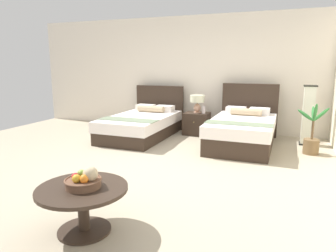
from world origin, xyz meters
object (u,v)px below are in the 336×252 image
at_px(fruit_bowl, 84,180).
at_px(potted_palm, 312,140).
at_px(coffee_table, 83,199).
at_px(nightstand, 197,124).
at_px(bed_near_window, 142,124).
at_px(vase, 204,110).
at_px(bed_near_corner, 243,130).
at_px(table_lamp, 197,101).
at_px(floor_lamp_corner, 308,115).

height_order(fruit_bowl, potted_palm, potted_palm).
distance_m(coffee_table, fruit_bowl, 0.19).
height_order(nightstand, coffee_table, nightstand).
bearing_deg(potted_palm, coffee_table, -121.08).
bearing_deg(nightstand, potted_palm, -18.23).
height_order(bed_near_window, vase, bed_near_window).
distance_m(vase, fruit_bowl, 4.47).
height_order(bed_near_corner, potted_palm, bed_near_corner).
xyz_separation_m(bed_near_window, table_lamp, (1.09, 0.66, 0.51)).
xyz_separation_m(coffee_table, fruit_bowl, (0.02, 0.01, 0.19)).
bearing_deg(vase, table_lamp, 160.42).
bearing_deg(nightstand, bed_near_corner, -29.38).
xyz_separation_m(table_lamp, vase, (0.17, -0.06, -0.18)).
bearing_deg(bed_near_window, floor_lamp_corner, 9.04).
xyz_separation_m(nightstand, floor_lamp_corner, (2.34, -0.09, 0.35)).
bearing_deg(fruit_bowl, table_lamp, 92.12).
relative_size(nightstand, table_lamp, 1.38).
relative_size(bed_near_window, vase, 12.70).
xyz_separation_m(vase, coffee_table, (-0.02, -4.48, -0.26)).
height_order(vase, floor_lamp_corner, floor_lamp_corner).
distance_m(nightstand, vase, 0.38).
bearing_deg(fruit_bowl, floor_lamp_corner, 63.81).
xyz_separation_m(bed_near_corner, fruit_bowl, (-0.97, -3.87, 0.22)).
distance_m(table_lamp, coffee_table, 4.56).
relative_size(vase, coffee_table, 0.20).
bearing_deg(bed_near_window, nightstand, 30.23).
bearing_deg(bed_near_window, fruit_bowl, -72.00).
xyz_separation_m(table_lamp, floor_lamp_corner, (2.34, -0.11, -0.18)).
bearing_deg(vase, coffee_table, -90.31).
bearing_deg(table_lamp, bed_near_corner, -30.14).
bearing_deg(coffee_table, bed_near_window, 107.66).
bearing_deg(bed_near_corner, coffee_table, -104.37).
relative_size(bed_near_window, nightstand, 3.92).
height_order(vase, coffee_table, vase).
distance_m(bed_near_window, table_lamp, 1.37).
xyz_separation_m(bed_near_window, bed_near_corner, (2.23, -0.00, 0.03)).
bearing_deg(potted_palm, bed_near_corner, 173.30).
relative_size(vase, fruit_bowl, 0.49).
height_order(nightstand, table_lamp, table_lamp).
bearing_deg(coffee_table, bed_near_corner, 75.63).
bearing_deg(coffee_table, table_lamp, 91.82).
distance_m(bed_near_corner, coffee_table, 4.00).
relative_size(vase, floor_lamp_corner, 0.14).
bearing_deg(floor_lamp_corner, potted_palm, -85.81).
xyz_separation_m(floor_lamp_corner, potted_palm, (0.05, -0.70, -0.34)).
relative_size(bed_near_corner, potted_palm, 2.13).
bearing_deg(potted_palm, table_lamp, 161.34).
bearing_deg(floor_lamp_corner, table_lamp, 177.31).
relative_size(coffee_table, potted_palm, 0.90).
xyz_separation_m(table_lamp, potted_palm, (2.39, -0.81, -0.52)).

